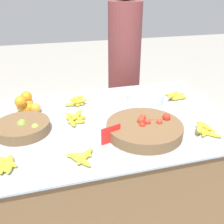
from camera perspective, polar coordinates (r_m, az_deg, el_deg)
name	(u,v)px	position (r m, az deg, el deg)	size (l,w,h in m)	color
ground_plane	(112,192)	(2.14, 0.00, -16.99)	(12.00, 12.00, 0.00)	#A39E93
market_table	(112,158)	(1.93, 0.00, -9.97)	(1.63, 1.13, 0.65)	brown
lime_bowl	(23,127)	(1.68, -18.83, -3.13)	(0.33, 0.33, 0.08)	brown
tomato_basket	(144,129)	(1.59, 7.06, -3.60)	(0.46, 0.46, 0.10)	brown
orange_pile	(26,104)	(1.96, -18.17, 1.72)	(0.17, 0.21, 0.13)	orange
metal_bowl	(145,97)	(2.02, 7.12, 3.20)	(0.29, 0.29, 0.07)	silver
price_sign	(111,134)	(1.48, -0.23, -4.90)	(0.12, 0.04, 0.10)	red
banana_bunch_front_center	(78,102)	(1.98, -7.52, 2.25)	(0.18, 0.13, 0.06)	yellow
banana_bunch_middle_right	(75,118)	(1.73, -8.02, -1.36)	(0.14, 0.16, 0.06)	yellow
banana_bunch_middle_left	(205,130)	(1.67, 19.56, -3.66)	(0.16, 0.17, 0.06)	yellow
banana_bunch_front_left	(176,96)	(2.12, 13.83, 3.33)	(0.19, 0.16, 0.06)	yellow
banana_bunch_back_center	(7,164)	(1.42, -21.92, -10.41)	(0.12, 0.16, 0.04)	yellow
banana_bunch_front_right	(81,157)	(1.37, -6.78, -9.79)	(0.16, 0.17, 0.04)	yellow
vendor_person	(124,68)	(2.72, 2.65, 9.58)	(0.33, 0.33, 1.50)	brown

